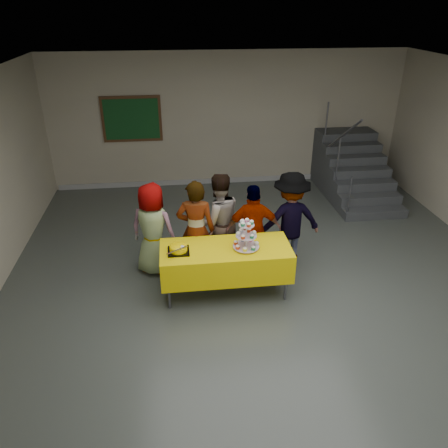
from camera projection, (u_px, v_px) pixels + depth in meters
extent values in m
plane|color=#4C514C|center=(273.00, 313.00, 6.15)|extent=(10.00, 10.00, 0.00)
cube|color=#A9A088|center=(228.00, 120.00, 9.88)|extent=(8.00, 0.04, 3.00)
cube|color=silver|center=(287.00, 95.00, 4.78)|extent=(8.00, 10.00, 0.04)
cube|color=#999999|center=(228.00, 180.00, 10.52)|extent=(7.90, 0.03, 0.12)
cylinder|color=#595960|center=(169.00, 287.00, 6.09)|extent=(0.04, 0.04, 0.73)
cylinder|color=#595960|center=(286.00, 279.00, 6.27)|extent=(0.04, 0.04, 0.73)
cylinder|color=#595960|center=(168.00, 265.00, 6.60)|extent=(0.04, 0.04, 0.73)
cylinder|color=#595960|center=(277.00, 258.00, 6.78)|extent=(0.04, 0.04, 0.73)
cube|color=#595960|center=(226.00, 249.00, 6.26)|extent=(1.80, 0.70, 0.02)
cube|color=#E4C704|center=(226.00, 261.00, 6.35)|extent=(1.88, 0.78, 0.44)
cylinder|color=silver|center=(246.00, 248.00, 6.24)|extent=(0.18, 0.18, 0.01)
cylinder|color=silver|center=(246.00, 235.00, 6.14)|extent=(0.02, 0.02, 0.42)
cylinder|color=silver|center=(246.00, 246.00, 6.23)|extent=(0.38, 0.38, 0.01)
cylinder|color=silver|center=(246.00, 236.00, 6.15)|extent=(0.30, 0.30, 0.01)
cylinder|color=silver|center=(247.00, 225.00, 6.07)|extent=(0.22, 0.22, 0.01)
cube|color=black|center=(179.00, 251.00, 6.15)|extent=(0.30, 0.30, 0.02)
cylinder|color=#FFD400|center=(178.00, 248.00, 6.13)|extent=(0.25, 0.25, 0.07)
ellipsoid|color=#FFD400|center=(178.00, 246.00, 6.11)|extent=(0.25, 0.25, 0.05)
ellipsoid|color=white|center=(182.00, 246.00, 6.08)|extent=(0.08, 0.08, 0.02)
cube|color=silver|center=(177.00, 250.00, 5.99)|extent=(0.30, 0.16, 0.04)
imported|color=slate|center=(153.00, 229.00, 6.77)|extent=(0.87, 0.72, 1.51)
imported|color=slate|center=(196.00, 230.00, 6.65)|extent=(0.64, 0.47, 1.61)
imported|color=slate|center=(218.00, 221.00, 6.93)|extent=(0.89, 0.75, 1.60)
imported|color=slate|center=(253.00, 230.00, 6.77)|extent=(0.89, 0.40, 1.50)
imported|color=slate|center=(290.00, 220.00, 6.97)|extent=(1.09, 0.70, 1.60)
cube|color=#424447|center=(374.00, 213.00, 8.83)|extent=(1.30, 0.30, 0.18)
cube|color=#424447|center=(369.00, 203.00, 9.05)|extent=(1.30, 0.30, 0.36)
cube|color=#424447|center=(363.00, 193.00, 9.27)|extent=(1.30, 0.30, 0.54)
cube|color=#424447|center=(359.00, 184.00, 9.50)|extent=(1.30, 0.30, 0.72)
cube|color=#424447|center=(354.00, 175.00, 9.72)|extent=(1.30, 0.30, 0.90)
cube|color=#424447|center=(349.00, 167.00, 9.94)|extent=(1.30, 0.30, 1.08)
cube|color=#424447|center=(345.00, 159.00, 10.17)|extent=(1.30, 0.30, 1.26)
cube|color=#424447|center=(340.00, 155.00, 10.43)|extent=(1.30, 0.30, 1.26)
cylinder|color=#595960|center=(349.00, 199.00, 8.55)|extent=(0.04, 0.04, 0.90)
cylinder|color=#595960|center=(338.00, 160.00, 9.01)|extent=(0.04, 0.04, 0.90)
cylinder|color=#595960|center=(326.00, 123.00, 9.56)|extent=(0.04, 0.04, 0.90)
cylinder|color=#595960|center=(340.00, 138.00, 8.85)|extent=(0.04, 1.85, 1.20)
cube|color=#472B16|center=(132.00, 119.00, 9.57)|extent=(1.30, 0.04, 1.00)
cube|color=#17481E|center=(132.00, 119.00, 9.55)|extent=(1.18, 0.02, 0.88)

